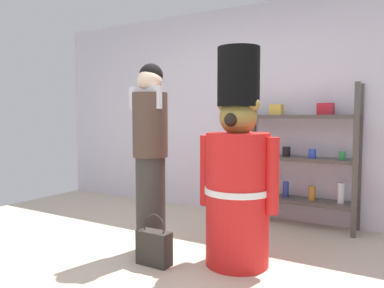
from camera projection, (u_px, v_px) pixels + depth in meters
name	position (u px, v px, depth m)	size (l,w,h in m)	color
ground_plane	(156.00, 277.00, 2.93)	(6.40, 6.40, 0.00)	beige
back_wall	(261.00, 111.00, 4.72)	(6.40, 0.12, 2.60)	silver
merchandise_shelf	(299.00, 157.00, 4.29)	(1.27, 0.35, 1.58)	#4C4742
teddy_bear_guard	(238.00, 176.00, 3.15)	(0.70, 0.55, 1.79)	red
person_shopper	(150.00, 153.00, 3.44)	(0.33, 0.32, 1.71)	#38332D
shopping_bag	(154.00, 247.00, 3.17)	(0.29, 0.13, 0.43)	#332D28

